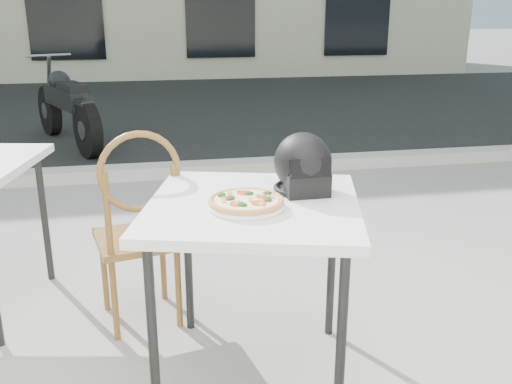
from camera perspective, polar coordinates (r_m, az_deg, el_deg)
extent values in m
plane|color=gray|center=(3.01, -7.73, -14.54)|extent=(80.00, 80.00, 0.00)
cube|color=black|center=(9.67, -10.37, 8.12)|extent=(30.00, 8.00, 0.00)
cube|color=#AAA89F|center=(5.75, -9.64, 2.09)|extent=(30.00, 0.25, 0.12)
cube|color=black|center=(13.61, -18.60, 17.04)|extent=(1.60, 0.08, 2.20)
cube|color=black|center=(13.64, -3.59, 17.89)|extent=(1.60, 0.08, 2.20)
cube|color=black|center=(14.45, 10.15, 17.67)|extent=(1.60, 0.08, 2.20)
cube|color=white|center=(2.39, -0.28, -1.49)|extent=(1.08, 1.08, 0.04)
cylinder|color=black|center=(2.31, -10.29, -14.07)|extent=(0.05, 0.05, 0.79)
cylinder|color=black|center=(2.25, 8.50, -14.90)|extent=(0.05, 0.05, 0.79)
cylinder|color=black|center=(2.93, -6.80, -6.64)|extent=(0.05, 0.05, 0.79)
cylinder|color=black|center=(2.88, 7.57, -7.09)|extent=(0.05, 0.05, 0.79)
cylinder|color=white|center=(2.31, -0.98, -1.49)|extent=(0.39, 0.39, 0.01)
torus|color=white|center=(2.31, -0.98, -1.34)|extent=(0.41, 0.41, 0.02)
cylinder|color=#DA934F|center=(2.30, -0.98, -1.00)|extent=(0.31, 0.31, 0.01)
torus|color=#DA934F|center=(2.30, -0.99, -0.85)|extent=(0.32, 0.32, 0.02)
cylinder|color=#C03815|center=(2.30, -0.99, -0.83)|extent=(0.27, 0.27, 0.00)
cylinder|color=#FFF3C3|center=(2.30, -0.99, -0.75)|extent=(0.27, 0.27, 0.00)
cylinder|color=#D44825|center=(2.32, 0.73, -0.43)|extent=(0.06, 0.06, 0.00)
cylinder|color=#D44825|center=(2.37, -1.19, -0.08)|extent=(0.06, 0.06, 0.00)
cylinder|color=#D44825|center=(2.31, -2.83, -0.57)|extent=(0.06, 0.06, 0.00)
cylinder|color=#D44825|center=(2.24, -1.90, -1.19)|extent=(0.06, 0.06, 0.00)
cylinder|color=#D44825|center=(2.24, 0.28, -1.10)|extent=(0.06, 0.06, 0.00)
ellipsoid|color=#183814|center=(2.36, -0.76, -0.12)|extent=(0.04, 0.04, 0.01)
ellipsoid|color=#183814|center=(2.30, -2.61, -0.63)|extent=(0.05, 0.05, 0.01)
ellipsoid|color=#183814|center=(2.28, 1.18, -0.75)|extent=(0.04, 0.05, 0.01)
ellipsoid|color=#183814|center=(2.22, -1.41, -1.26)|extent=(0.05, 0.05, 0.01)
ellipsoid|color=#183814|center=(2.36, 1.10, -0.12)|extent=(0.05, 0.04, 0.01)
ellipsoid|color=#183814|center=(2.34, -3.48, -0.26)|extent=(0.05, 0.05, 0.01)
cylinder|color=#DDD787|center=(2.27, -0.56, -0.76)|extent=(0.02, 0.02, 0.02)
cylinder|color=#DDD787|center=(2.36, -2.63, -0.05)|extent=(0.03, 0.03, 0.02)
cylinder|color=#DDD787|center=(2.32, 0.64, -0.32)|extent=(0.03, 0.03, 0.02)
cylinder|color=#DDD787|center=(2.39, -1.85, 0.21)|extent=(0.02, 0.02, 0.02)
cylinder|color=#DDD787|center=(2.22, 0.56, -1.18)|extent=(0.03, 0.03, 0.02)
cylinder|color=#DDD787|center=(2.26, -3.27, -0.86)|extent=(0.03, 0.03, 0.02)
cylinder|color=#DDD787|center=(2.31, 1.67, -0.42)|extent=(0.02, 0.02, 0.02)
cylinder|color=#DDD787|center=(2.23, -1.76, -1.07)|extent=(0.03, 0.02, 0.02)
ellipsoid|color=black|center=(2.50, 4.71, 2.99)|extent=(0.26, 0.27, 0.26)
cube|color=black|center=(2.45, 5.18, 0.72)|extent=(0.19, 0.10, 0.10)
torus|color=black|center=(2.53, 4.64, 0.43)|extent=(0.26, 0.26, 0.02)
cube|color=black|center=(2.39, 5.48, 2.40)|extent=(0.18, 0.04, 0.08)
cube|color=brown|center=(3.04, -11.76, -4.64)|extent=(0.48, 0.48, 0.04)
cylinder|color=brown|center=(3.31, -9.29, -7.00)|extent=(0.04, 0.04, 0.45)
cylinder|color=brown|center=(3.26, -14.92, -7.80)|extent=(0.04, 0.04, 0.45)
cylinder|color=brown|center=(3.02, -7.77, -9.45)|extent=(0.04, 0.04, 0.45)
cylinder|color=brown|center=(2.97, -13.96, -10.39)|extent=(0.04, 0.04, 0.45)
cylinder|color=brown|center=(2.83, -8.09, -1.44)|extent=(0.04, 0.04, 0.43)
cylinder|color=brown|center=(2.78, -14.62, -2.28)|extent=(0.04, 0.04, 0.43)
torus|color=brown|center=(2.74, -11.57, 1.96)|extent=(0.40, 0.11, 0.40)
cylinder|color=black|center=(3.66, -20.40, -2.49)|extent=(0.05, 0.05, 0.80)
cylinder|color=black|center=(8.02, -19.91, 7.66)|extent=(0.37, 0.64, 0.64)
cylinder|color=gray|center=(8.02, -19.91, 7.66)|extent=(0.22, 0.25, 0.21)
cylinder|color=black|center=(6.62, -16.48, 5.99)|extent=(0.37, 0.64, 0.64)
cylinder|color=gray|center=(6.62, -16.48, 5.99)|extent=(0.22, 0.25, 0.21)
cube|color=black|center=(7.27, -18.56, 8.96)|extent=(0.62, 1.10, 0.23)
ellipsoid|color=black|center=(7.40, -19.06, 10.47)|extent=(0.39, 0.50, 0.24)
cube|color=black|center=(6.95, -17.93, 9.97)|extent=(0.41, 0.57, 0.09)
cylinder|color=gray|center=(7.90, -20.01, 10.00)|extent=(0.18, 0.33, 0.76)
cylinder|color=gray|center=(7.74, -20.06, 12.72)|extent=(0.52, 0.25, 0.03)
cube|color=black|center=(6.58, -16.77, 8.55)|extent=(0.23, 0.27, 0.05)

